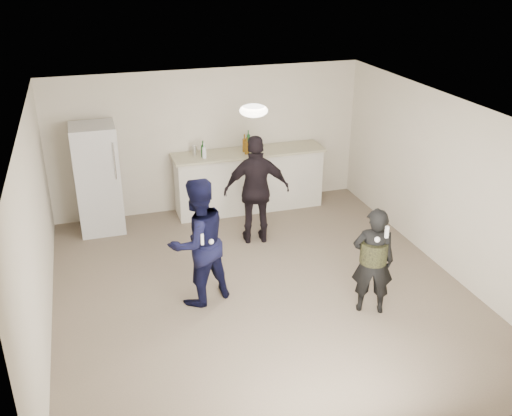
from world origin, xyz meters
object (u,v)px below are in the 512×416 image
object	(u,v)px
fridge	(98,179)
woman	(373,261)
shaker	(195,150)
man	(198,242)
spectator	(257,190)
counter	(249,181)

from	to	relation	value
fridge	woman	distance (m)	4.70
shaker	man	bearing A→B (deg)	-101.02
shaker	man	distance (m)	2.84
spectator	shaker	bearing A→B (deg)	-53.10
counter	fridge	bearing A→B (deg)	-178.45
shaker	spectator	bearing A→B (deg)	-62.81
man	shaker	bearing A→B (deg)	-122.52
woman	shaker	bearing A→B (deg)	-44.03
counter	spectator	bearing A→B (deg)	-101.17
counter	spectator	distance (m)	1.32
fridge	spectator	xyz separation A→B (m)	(2.34, -1.18, -0.02)
fridge	woman	bearing A→B (deg)	-47.78
counter	woman	bearing A→B (deg)	-80.90
man	spectator	world-z (taller)	spectator
counter	fridge	xyz separation A→B (m)	(-2.59, -0.07, 0.38)
counter	fridge	world-z (taller)	fridge
woman	spectator	bearing A→B (deg)	-46.98
shaker	spectator	world-z (taller)	spectator
shaker	woman	size ratio (longest dim) A/B	0.12
fridge	spectator	bearing A→B (deg)	-26.68
counter	spectator	size ratio (longest dim) A/B	1.48
man	woman	bearing A→B (deg)	135.20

